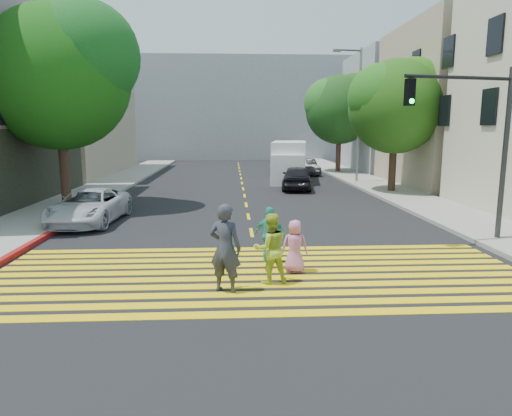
{
  "coord_description": "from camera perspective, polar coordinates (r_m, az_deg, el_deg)",
  "views": [
    {
      "loc": [
        -0.67,
        -9.67,
        3.6
      ],
      "look_at": [
        0.0,
        3.0,
        1.4
      ],
      "focal_mm": 32.0,
      "sensor_mm": 36.0,
      "label": 1
    }
  ],
  "objects": [
    {
      "name": "pedestrian_man",
      "position": [
        10.14,
        -3.86,
        -5.03
      ],
      "size": [
        0.86,
        0.71,
        2.0
      ],
      "primitive_type": "imported",
      "rotation": [
        0.0,
        0.0,
        2.77
      ],
      "color": "#31343E",
      "rests_on": "ground"
    },
    {
      "name": "pedestrian_extra",
      "position": [
        12.36,
        1.76,
        -3.39
      ],
      "size": [
        0.98,
        0.74,
        1.55
      ],
      "primitive_type": "imported",
      "rotation": [
        0.0,
        0.0,
        2.69
      ],
      "color": "teal",
      "rests_on": "ground"
    },
    {
      "name": "building_right_tan",
      "position": [
        32.7,
        26.16,
        11.3
      ],
      "size": [
        10.0,
        10.0,
        10.0
      ],
      "primitive_type": "cube",
      "color": "tan",
      "rests_on": "ground"
    },
    {
      "name": "lane_line",
      "position": [
        32.38,
        -1.82,
        3.45
      ],
      "size": [
        0.12,
        34.4,
        0.01
      ],
      "color": "yellow",
      "rests_on": "ground"
    },
    {
      "name": "building_left_tan",
      "position": [
        40.69,
        -25.64,
        10.86
      ],
      "size": [
        12.0,
        16.0,
        10.0
      ],
      "primitive_type": "cube",
      "color": "tan",
      "rests_on": "ground"
    },
    {
      "name": "pedestrian_child",
      "position": [
        11.61,
        4.87,
        -4.78
      ],
      "size": [
        0.72,
        0.53,
        1.35
      ],
      "primitive_type": "imported",
      "rotation": [
        0.0,
        0.0,
        2.99
      ],
      "color": "#CE73A4",
      "rests_on": "ground"
    },
    {
      "name": "dark_car_parked",
      "position": [
        36.58,
        6.31,
        5.13
      ],
      "size": [
        1.78,
        4.0,
        1.28
      ],
      "primitive_type": "imported",
      "rotation": [
        0.0,
        0.0,
        0.11
      ],
      "color": "black",
      "rests_on": "ground"
    },
    {
      "name": "backdrop_block",
      "position": [
        57.72,
        -2.41,
        12.21
      ],
      "size": [
        30.0,
        8.0,
        12.0
      ],
      "primitive_type": "cube",
      "color": "gray",
      "rests_on": "ground"
    },
    {
      "name": "crosswalk",
      "position": [
        11.54,
        0.46,
        -8.31
      ],
      "size": [
        13.4,
        5.3,
        0.01
      ],
      "color": "yellow",
      "rests_on": "ground"
    },
    {
      "name": "tree_right_far",
      "position": [
        38.67,
        10.53,
        12.42
      ],
      "size": [
        6.58,
        6.14,
        8.08
      ],
      "rotation": [
        0.0,
        0.0,
        -0.11
      ],
      "color": "#492720",
      "rests_on": "ground"
    },
    {
      "name": "silver_car",
      "position": [
        39.11,
        3.2,
        5.45
      ],
      "size": [
        2.42,
        4.53,
        1.25
      ],
      "primitive_type": "imported",
      "rotation": [
        0.0,
        0.0,
        2.98
      ],
      "color": "gray",
      "rests_on": "ground"
    },
    {
      "name": "white_sedan",
      "position": [
        18.75,
        -20.13,
        0.2
      ],
      "size": [
        2.46,
        4.85,
        1.31
      ],
      "primitive_type": "imported",
      "rotation": [
        0.0,
        0.0,
        -0.06
      ],
      "color": "silver",
      "rests_on": "ground"
    },
    {
      "name": "building_right_grey",
      "position": [
        42.68,
        18.89,
        11.19
      ],
      "size": [
        10.0,
        10.0,
        10.0
      ],
      "primitive_type": "cube",
      "color": "gray",
      "rests_on": "ground"
    },
    {
      "name": "tree_left",
      "position": [
        22.75,
        -23.33,
        15.55
      ],
      "size": [
        8.46,
        8.2,
        9.15
      ],
      "rotation": [
        0.0,
        0.0,
        -0.37
      ],
      "color": "black",
      "rests_on": "ground"
    },
    {
      "name": "ground",
      "position": [
        10.34,
        0.89,
        -10.54
      ],
      "size": [
        120.0,
        120.0,
        0.0
      ],
      "primitive_type": "plane",
      "color": "black"
    },
    {
      "name": "sidewalk_left",
      "position": [
        32.81,
        -16.84,
        3.24
      ],
      "size": [
        3.0,
        40.0,
        0.15
      ],
      "primitive_type": "cube",
      "color": "gray",
      "rests_on": "ground"
    },
    {
      "name": "white_van",
      "position": [
        31.57,
        4.16,
        5.64
      ],
      "size": [
        3.04,
        6.1,
        2.75
      ],
      "rotation": [
        0.0,
        0.0,
        -0.16
      ],
      "color": "white",
      "rests_on": "ground"
    },
    {
      "name": "traffic_signal",
      "position": [
        15.68,
        26.12,
        8.63
      ],
      "size": [
        3.69,
        0.96,
        5.47
      ],
      "rotation": [
        0.0,
        0.0,
        0.19
      ],
      "color": "#2D2D2F",
      "rests_on": "ground"
    },
    {
      "name": "street_lamp",
      "position": [
        31.24,
        12.47,
        12.23
      ],
      "size": [
        1.98,
        0.47,
        8.76
      ],
      "rotation": [
        0.0,
        0.0,
        0.14
      ],
      "color": "gray",
      "rests_on": "ground"
    },
    {
      "name": "dark_car_near",
      "position": [
        27.6,
        5.13,
        3.83
      ],
      "size": [
        2.33,
        4.5,
        1.46
      ],
      "primitive_type": "imported",
      "rotation": [
        0.0,
        0.0,
        3.0
      ],
      "color": "black",
      "rests_on": "ground"
    },
    {
      "name": "tree_right_near",
      "position": [
        27.01,
        17.18,
        12.59
      ],
      "size": [
        5.84,
        5.42,
        7.54
      ],
      "rotation": [
        0.0,
        0.0,
        0.05
      ],
      "color": "black",
      "rests_on": "ground"
    },
    {
      "name": "sidewalk_right",
      "position": [
        26.55,
        17.22,
        1.76
      ],
      "size": [
        3.0,
        60.0,
        0.15
      ],
      "primitive_type": "cube",
      "color": "gray",
      "rests_on": "ground"
    },
    {
      "name": "curb_red",
      "position": [
        17.23,
        -24.18,
        -2.83
      ],
      "size": [
        0.2,
        8.0,
        0.16
      ],
      "primitive_type": "cube",
      "color": "maroon",
      "rests_on": "ground"
    },
    {
      "name": "pedestrian_woman",
      "position": [
        10.73,
        1.81,
        -5.08
      ],
      "size": [
        0.93,
        0.79,
        1.68
      ],
      "primitive_type": "imported",
      "rotation": [
        0.0,
        0.0,
        3.36
      ],
      "color": "#ADC531",
      "rests_on": "ground"
    }
  ]
}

